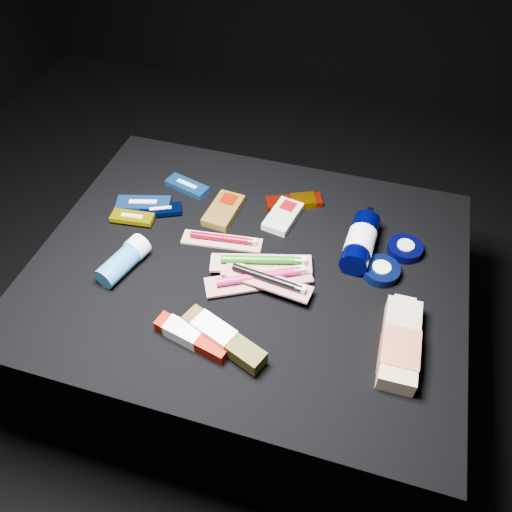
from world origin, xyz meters
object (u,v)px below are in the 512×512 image
(lotion_bottle, at_px, (360,242))
(deodorant_stick, at_px, (124,260))
(toothpaste_carton_red, at_px, (189,336))
(bodywash_bottle, at_px, (400,345))

(lotion_bottle, bearing_deg, deodorant_stick, -154.52)
(deodorant_stick, bearing_deg, lotion_bottle, 37.56)
(deodorant_stick, bearing_deg, toothpaste_carton_red, -17.84)
(deodorant_stick, xyz_separation_m, toothpaste_carton_red, (0.21, -0.14, -0.01))
(lotion_bottle, relative_size, toothpaste_carton_red, 1.23)
(bodywash_bottle, height_order, deodorant_stick, deodorant_stick)
(deodorant_stick, distance_m, toothpaste_carton_red, 0.25)
(lotion_bottle, xyz_separation_m, deodorant_stick, (-0.50, -0.20, -0.01))
(deodorant_stick, height_order, toothpaste_carton_red, deodorant_stick)
(bodywash_bottle, xyz_separation_m, toothpaste_carton_red, (-0.41, -0.09, -0.01))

